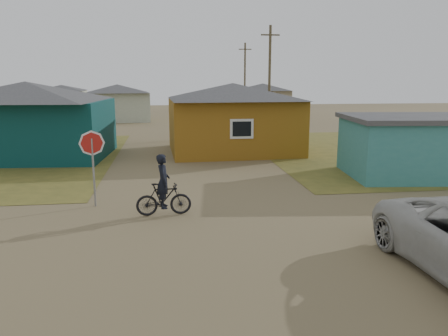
{
  "coord_description": "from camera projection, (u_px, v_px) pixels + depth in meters",
  "views": [
    {
      "loc": [
        -1.27,
        -10.71,
        4.13
      ],
      "look_at": [
        0.54,
        3.0,
        1.3
      ],
      "focal_mm": 35.0,
      "sensor_mm": 36.0,
      "label": 1
    }
  ],
  "objects": [
    {
      "name": "house_yellow",
      "position": [
        233.0,
        117.0,
        24.9
      ],
      "size": [
        7.72,
        6.76,
        3.9
      ],
      "color": "#8D5C15",
      "rests_on": "ground"
    },
    {
      "name": "house_pale_west",
      "position": [
        118.0,
        102.0,
        43.27
      ],
      "size": [
        7.04,
        6.15,
        3.6
      ],
      "color": "#B2BAA0",
      "rests_on": "ground"
    },
    {
      "name": "house_pale_north",
      "position": [
        62.0,
        98.0,
        53.92
      ],
      "size": [
        6.28,
        5.81,
        3.4
      ],
      "color": "#B2BAA0",
      "rests_on": "ground"
    },
    {
      "name": "ground",
      "position": [
        218.0,
        240.0,
        11.39
      ],
      "size": [
        120.0,
        120.0,
        0.0
      ],
      "primitive_type": "plane",
      "color": "olive"
    },
    {
      "name": "shed_turquoise",
      "position": [
        421.0,
        146.0,
        18.66
      ],
      "size": [
        6.71,
        4.93,
        2.6
      ],
      "color": "teal",
      "rests_on": "ground"
    },
    {
      "name": "utility_pole_near",
      "position": [
        269.0,
        79.0,
        32.76
      ],
      "size": [
        1.4,
        0.2,
        8.0
      ],
      "color": "brown",
      "rests_on": "ground"
    },
    {
      "name": "grass_ne",
      "position": [
        427.0,
        150.0,
        25.81
      ],
      "size": [
        20.0,
        18.0,
        0.0
      ],
      "primitive_type": "cube",
      "color": "olive",
      "rests_on": "ground"
    },
    {
      "name": "house_beige_east",
      "position": [
        263.0,
        99.0,
        51.15
      ],
      "size": [
        6.95,
        6.05,
        3.6
      ],
      "color": "#9C8E6E",
      "rests_on": "ground"
    },
    {
      "name": "utility_pole_far",
      "position": [
        245.0,
        79.0,
        48.43
      ],
      "size": [
        1.4,
        0.2,
        8.0
      ],
      "color": "brown",
      "rests_on": "ground"
    },
    {
      "name": "stop_sign",
      "position": [
        92.0,
        151.0,
        14.06
      ],
      "size": [
        0.82,
        0.13,
        2.52
      ],
      "color": "gray",
      "rests_on": "ground"
    },
    {
      "name": "house_teal",
      "position": [
        28.0,
        119.0,
        23.0
      ],
      "size": [
        8.93,
        7.08,
        4.0
      ],
      "color": "#093435",
      "rests_on": "ground"
    },
    {
      "name": "cyclist",
      "position": [
        164.0,
        193.0,
        13.35
      ],
      "size": [
        1.71,
        0.63,
        1.91
      ],
      "color": "black",
      "rests_on": "ground"
    }
  ]
}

